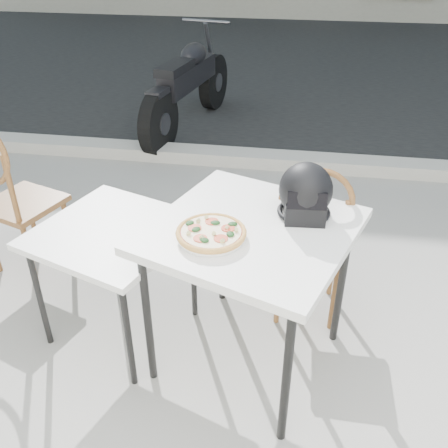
# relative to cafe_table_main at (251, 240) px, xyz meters

# --- Properties ---
(ground) EXTENTS (80.00, 80.00, 0.00)m
(ground) POSITION_rel_cafe_table_main_xyz_m (0.34, -0.50, -0.77)
(ground) COLOR #999791
(ground) RESTS_ON ground
(street_asphalt) EXTENTS (30.00, 8.00, 0.00)m
(street_asphalt) POSITION_rel_cafe_table_main_xyz_m (0.34, 6.50, -0.77)
(street_asphalt) COLOR black
(street_asphalt) RESTS_ON ground
(curb) EXTENTS (30.00, 0.25, 0.12)m
(curb) POSITION_rel_cafe_table_main_xyz_m (0.34, 2.50, -0.71)
(curb) COLOR #A8A69D
(curb) RESTS_ON ground
(cafe_table_main) EXTENTS (1.15, 1.15, 0.85)m
(cafe_table_main) POSITION_rel_cafe_table_main_xyz_m (0.00, 0.00, 0.00)
(cafe_table_main) COLOR white
(cafe_table_main) RESTS_ON ground
(plate) EXTENTS (0.34, 0.34, 0.02)m
(plate) POSITION_rel_cafe_table_main_xyz_m (-0.17, -0.13, 0.09)
(plate) COLOR white
(plate) RESTS_ON cafe_table_main
(pizza) EXTENTS (0.38, 0.38, 0.04)m
(pizza) POSITION_rel_cafe_table_main_xyz_m (-0.17, -0.13, 0.11)
(pizza) COLOR #D49C4D
(pizza) RESTS_ON plate
(helmet) EXTENTS (0.28, 0.29, 0.26)m
(helmet) POSITION_rel_cafe_table_main_xyz_m (0.24, 0.15, 0.19)
(helmet) COLOR black
(helmet) RESTS_ON cafe_table_main
(cafe_chair_main) EXTENTS (0.40, 0.40, 1.04)m
(cafe_chair_main) POSITION_rel_cafe_table_main_xyz_m (0.30, 0.39, -0.20)
(cafe_chair_main) COLOR brown
(cafe_chair_main) RESTS_ON ground
(cafe_table_side) EXTENTS (0.93, 0.93, 0.69)m
(cafe_table_side) POSITION_rel_cafe_table_main_xyz_m (-0.74, 0.11, -0.14)
(cafe_table_side) COLOR white
(cafe_table_side) RESTS_ON ground
(cafe_chair_side) EXTENTS (0.55, 0.55, 1.14)m
(cafe_chair_side) POSITION_rel_cafe_table_main_xyz_m (-1.58, 0.54, -0.14)
(cafe_chair_side) COLOR brown
(cafe_chair_side) RESTS_ON ground
(motorcycle) EXTENTS (0.65, 2.17, 1.09)m
(motorcycle) POSITION_rel_cafe_table_main_xyz_m (-1.06, 3.35, -0.30)
(motorcycle) COLOR black
(motorcycle) RESTS_ON street_asphalt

